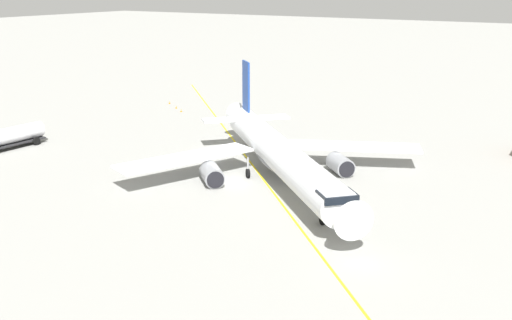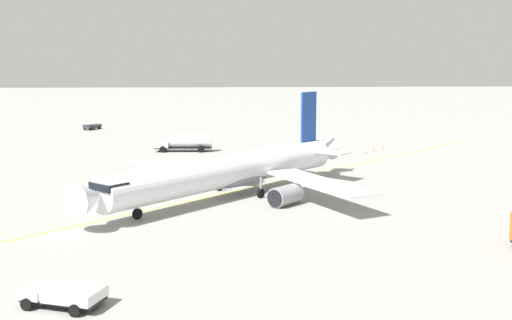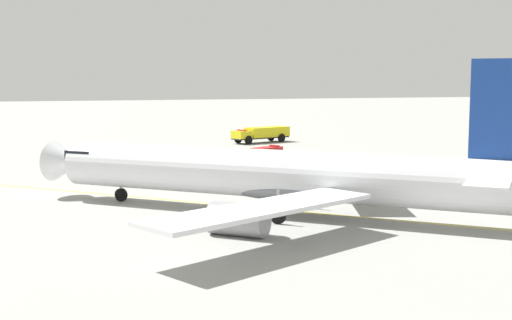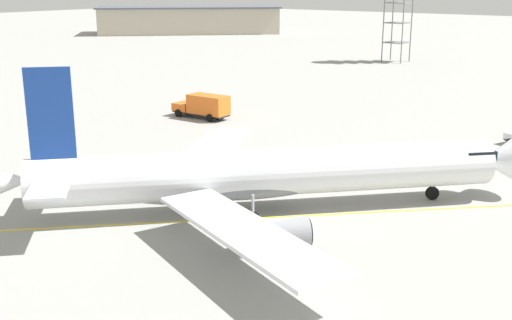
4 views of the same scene
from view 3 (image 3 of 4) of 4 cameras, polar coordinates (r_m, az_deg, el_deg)
ground_plane at (r=56.55m, az=4.24°, el=-3.56°), size 600.00×600.00×0.00m
airliner_main at (r=50.80m, az=1.96°, el=-1.43°), size 32.78×31.42×11.52m
ops_pickup_truck at (r=89.90m, az=0.90°, el=0.80°), size 5.22×4.27×1.41m
fire_tender_truck at (r=110.42m, az=0.50°, el=2.28°), size 10.60×5.81×2.50m
taxiway_centreline at (r=52.85m, az=2.57°, el=-4.26°), size 95.80×97.74×0.01m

